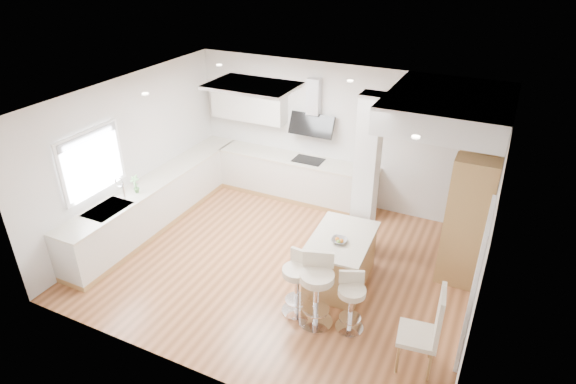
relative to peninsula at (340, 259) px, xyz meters
The scene contains 18 objects.
ground 1.10m from the peninsula, behind, with size 6.00×6.00×0.00m, color #AA683F.
ceiling 1.10m from the peninsula, behind, with size 6.00×5.00×0.02m, color silver.
wall_back 2.89m from the peninsula, 112.05° to the left, with size 6.00×0.04×2.80m, color beige.
wall_left 4.14m from the peninsula, behind, with size 0.04×5.00×2.80m, color beige.
wall_right 2.21m from the peninsula, ahead, with size 0.04×5.00×2.80m, color beige.
skylight 3.03m from the peninsula, 161.29° to the left, with size 4.10×2.10×0.06m.
window_left 4.27m from the peninsula, 167.41° to the right, with size 0.06×1.28×1.07m.
doorway_right 2.12m from the peninsula, 16.71° to the right, with size 0.05×1.00×2.10m.
counter_left 3.73m from the peninsula, behind, with size 0.63×4.50×1.35m.
counter_back 2.97m from the peninsula, 130.83° to the left, with size 3.62×0.63×2.50m.
pillar 1.38m from the peninsula, 88.09° to the left, with size 0.35×0.35×2.80m.
soffit 2.82m from the peninsula, 52.55° to the left, with size 1.78×2.20×0.40m.
oven_column 2.17m from the peninsula, 36.80° to the left, with size 0.63×1.21×2.10m.
peninsula is the anchor object (origin of this frame).
bar_stool_a 0.98m from the peninsula, 108.65° to the right, with size 0.48×0.48×0.98m.
bar_stool_b 1.04m from the peninsula, 88.82° to the right, with size 0.62×0.62×1.10m.
bar_stool_c 1.05m from the peninsula, 62.00° to the right, with size 0.52×0.52×0.89m.
dining_chair 1.97m from the peninsula, 37.40° to the right, with size 0.53×0.53×1.23m.
Camera 1 is at (2.93, -5.86, 4.85)m, focal length 30.00 mm.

